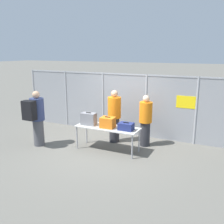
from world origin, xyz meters
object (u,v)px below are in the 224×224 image
(security_worker_near, at_px, (114,116))
(security_worker_far, at_px, (146,120))
(suitcase_grey, at_px, (89,119))
(suitcase_orange, at_px, (108,122))
(traveler_hooded, at_px, (36,116))
(utility_trailer, at_px, (157,115))
(inspection_table, at_px, (107,129))
(suitcase_navy, at_px, (126,126))

(security_worker_near, relative_size, security_worker_far, 1.06)
(suitcase_grey, bearing_deg, suitcase_orange, -0.68)
(traveler_hooded, bearing_deg, utility_trailer, 41.65)
(suitcase_orange, relative_size, traveler_hooded, 0.24)
(security_worker_near, bearing_deg, suitcase_grey, 52.97)
(security_worker_near, height_order, utility_trailer, security_worker_near)
(inspection_table, height_order, security_worker_near, security_worker_near)
(suitcase_navy, distance_m, security_worker_near, 1.09)
(suitcase_orange, xyz_separation_m, security_worker_near, (-0.16, 0.81, 0.00))
(traveler_hooded, distance_m, security_worker_near, 2.47)
(suitcase_grey, relative_size, suitcase_orange, 1.11)
(suitcase_grey, xyz_separation_m, security_worker_near, (0.49, 0.80, -0.03))
(suitcase_grey, bearing_deg, security_worker_far, 30.47)
(inspection_table, distance_m, suitcase_navy, 0.63)
(suitcase_navy, bearing_deg, security_worker_far, 71.83)
(suitcase_grey, bearing_deg, suitcase_navy, 0.41)
(inspection_table, distance_m, security_worker_near, 0.80)
(suitcase_orange, relative_size, utility_trailer, 0.10)
(suitcase_orange, height_order, security_worker_far, security_worker_far)
(suitcase_navy, relative_size, security_worker_near, 0.24)
(suitcase_grey, height_order, security_worker_near, security_worker_near)
(inspection_table, bearing_deg, suitcase_navy, -2.87)
(traveler_hooded, relative_size, security_worker_near, 1.02)
(inspection_table, relative_size, suitcase_navy, 4.58)
(suitcase_orange, relative_size, security_worker_far, 0.26)
(inspection_table, xyz_separation_m, suitcase_grey, (-0.62, -0.04, 0.24))
(traveler_hooded, bearing_deg, suitcase_grey, 5.54)
(inspection_table, xyz_separation_m, suitcase_orange, (0.03, -0.05, 0.21))
(inspection_table, bearing_deg, utility_trailer, 81.35)
(security_worker_far, bearing_deg, suitcase_grey, 9.25)
(inspection_table, distance_m, utility_trailer, 3.61)
(suitcase_orange, xyz_separation_m, suitcase_navy, (0.58, 0.02, -0.05))
(suitcase_orange, relative_size, security_worker_near, 0.24)
(traveler_hooded, bearing_deg, security_worker_far, 10.43)
(traveler_hooded, xyz_separation_m, security_worker_near, (2.03, 1.39, -0.07))
(suitcase_navy, xyz_separation_m, security_worker_near, (-0.74, 0.79, 0.05))
(inspection_table, distance_m, security_worker_far, 1.26)
(suitcase_grey, relative_size, suitcase_navy, 1.10)
(suitcase_orange, bearing_deg, security_worker_near, 101.23)
(suitcase_navy, distance_m, utility_trailer, 3.62)
(inspection_table, height_order, suitcase_navy, suitcase_navy)
(security_worker_far, relative_size, utility_trailer, 0.39)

